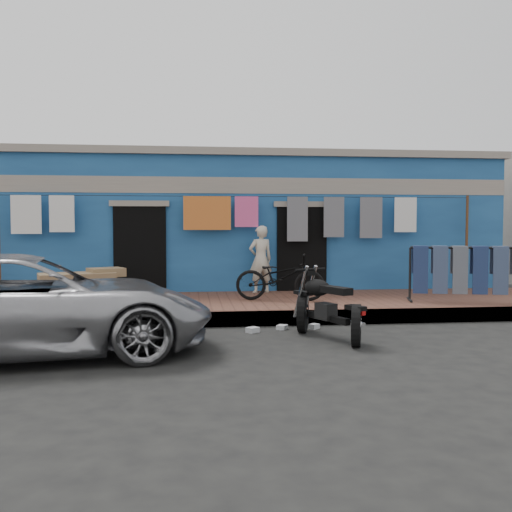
{
  "coord_description": "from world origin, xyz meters",
  "views": [
    {
      "loc": [
        -1.14,
        -7.83,
        1.67
      ],
      "look_at": [
        0.0,
        2.0,
        1.15
      ],
      "focal_mm": 40.0,
      "sensor_mm": 36.0,
      "label": 1
    }
  ],
  "objects_px": {
    "bicycle": "(280,272)",
    "jeans_rack": "(469,273)",
    "seated_person": "(261,259)",
    "charpoy": "(87,285)",
    "motorcycle": "(328,305)",
    "car": "(27,303)"
  },
  "relations": [
    {
      "from": "motorcycle",
      "to": "jeans_rack",
      "type": "height_order",
      "value": "jeans_rack"
    },
    {
      "from": "car",
      "to": "bicycle",
      "type": "height_order",
      "value": "car"
    },
    {
      "from": "motorcycle",
      "to": "charpoy",
      "type": "height_order",
      "value": "motorcycle"
    },
    {
      "from": "car",
      "to": "motorcycle",
      "type": "relative_size",
      "value": 2.9
    },
    {
      "from": "seated_person",
      "to": "charpoy",
      "type": "height_order",
      "value": "seated_person"
    },
    {
      "from": "seated_person",
      "to": "charpoy",
      "type": "bearing_deg",
      "value": 0.83
    },
    {
      "from": "bicycle",
      "to": "jeans_rack",
      "type": "height_order",
      "value": "bicycle"
    },
    {
      "from": "seated_person",
      "to": "jeans_rack",
      "type": "xyz_separation_m",
      "value": [
        3.69,
        -1.94,
        -0.17
      ]
    },
    {
      "from": "car",
      "to": "jeans_rack",
      "type": "bearing_deg",
      "value": -81.27
    },
    {
      "from": "bicycle",
      "to": "motorcycle",
      "type": "bearing_deg",
      "value": -160.16
    },
    {
      "from": "charpoy",
      "to": "jeans_rack",
      "type": "relative_size",
      "value": 0.83
    },
    {
      "from": "bicycle",
      "to": "jeans_rack",
      "type": "xyz_separation_m",
      "value": [
        3.48,
        -0.63,
        -0.0
      ]
    },
    {
      "from": "seated_person",
      "to": "bicycle",
      "type": "height_order",
      "value": "seated_person"
    },
    {
      "from": "seated_person",
      "to": "charpoy",
      "type": "distance_m",
      "value": 3.6
    },
    {
      "from": "seated_person",
      "to": "motorcycle",
      "type": "xyz_separation_m",
      "value": [
        0.52,
        -3.86,
        -0.45
      ]
    },
    {
      "from": "bicycle",
      "to": "motorcycle",
      "type": "distance_m",
      "value": 2.58
    },
    {
      "from": "seated_person",
      "to": "bicycle",
      "type": "bearing_deg",
      "value": 84.71
    },
    {
      "from": "bicycle",
      "to": "jeans_rack",
      "type": "relative_size",
      "value": 0.73
    },
    {
      "from": "bicycle",
      "to": "car",
      "type": "bearing_deg",
      "value": 142.88
    },
    {
      "from": "car",
      "to": "bicycle",
      "type": "relative_size",
      "value": 2.86
    },
    {
      "from": "charpoy",
      "to": "seated_person",
      "type": "bearing_deg",
      "value": 15.41
    },
    {
      "from": "seated_person",
      "to": "jeans_rack",
      "type": "distance_m",
      "value": 4.17
    }
  ]
}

